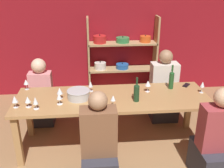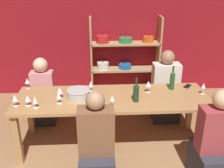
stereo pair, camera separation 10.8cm
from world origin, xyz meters
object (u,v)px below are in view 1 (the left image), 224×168
at_px(shelf_unit, 121,61).
at_px(wine_glass_red_a, 202,85).
at_px(wine_glass_empty_a, 15,99).
at_px(person_near_a, 99,151).
at_px(wine_glass_white_d, 26,82).
at_px(person_far_b, 42,99).
at_px(dining_table, 113,103).
at_px(wine_glass_white_a, 28,100).
at_px(wine_bottle_dark, 171,79).
at_px(wine_glass_white_e, 90,85).
at_px(person_near_b, 214,148).
at_px(wine_glass_white_b, 92,101).
at_px(cell_phone, 186,85).
at_px(person_far_a, 163,93).
at_px(wine_glass_empty_b, 148,84).
at_px(wine_glass_empty_c, 113,98).
at_px(wine_bottle_green, 137,92).
at_px(wine_glass_red_b, 35,101).
at_px(mixing_bowl, 79,94).
at_px(wine_glass_red_c, 60,91).
at_px(wine_glass_white_c, 59,97).

bearing_deg(shelf_unit, wine_glass_red_a, -61.08).
distance_m(wine_glass_empty_a, person_near_a, 1.23).
xyz_separation_m(wine_glass_white_d, person_far_b, (0.12, 0.38, -0.46)).
bearing_deg(dining_table, person_far_b, 145.51).
height_order(dining_table, wine_glass_red_a, wine_glass_red_a).
xyz_separation_m(dining_table, wine_glass_white_a, (-1.08, -0.19, 0.19)).
bearing_deg(wine_bottle_dark, wine_glass_white_e, 179.77).
bearing_deg(person_near_a, wine_glass_empty_a, 152.15).
bearing_deg(person_near_a, person_near_b, -2.55).
height_order(wine_glass_white_b, cell_phone, wine_glass_white_b).
xyz_separation_m(person_near_a, person_far_a, (1.15, 1.48, -0.00)).
xyz_separation_m(wine_glass_empty_b, wine_glass_empty_c, (-0.53, -0.40, -0.01)).
relative_size(wine_glass_empty_b, wine_glass_white_a, 1.14).
xyz_separation_m(wine_glass_empty_c, person_far_b, (-1.07, 1.02, -0.46)).
bearing_deg(person_far_b, wine_bottle_green, 147.19).
bearing_deg(person_far_a, wine_glass_white_e, 23.69).
bearing_deg(person_near_a, wine_glass_white_d, 132.36).
height_order(wine_glass_red_b, person_far_b, person_far_b).
xyz_separation_m(mixing_bowl, wine_glass_empty_c, (0.44, -0.28, 0.05)).
distance_m(wine_glass_red_b, wine_glass_red_c, 0.38).
distance_m(wine_glass_empty_b, person_near_a, 1.21).
relative_size(wine_bottle_dark, wine_glass_red_a, 2.13).
xyz_separation_m(dining_table, wine_glass_red_b, (-0.97, -0.25, 0.20)).
xyz_separation_m(dining_table, wine_glass_red_c, (-0.71, 0.01, 0.20)).
bearing_deg(wine_glass_empty_b, wine_glass_white_c, -167.12).
xyz_separation_m(wine_bottle_dark, wine_glass_empty_a, (-2.11, -0.40, -0.03)).
bearing_deg(wine_glass_white_d, cell_phone, -1.66).
distance_m(dining_table, cell_phone, 1.18).
relative_size(mixing_bowl, wine_glass_empty_a, 1.95).
height_order(shelf_unit, wine_glass_white_c, shelf_unit).
bearing_deg(wine_glass_red_a, wine_glass_red_b, -172.94).
height_order(wine_glass_empty_a, wine_glass_white_a, wine_glass_empty_a).
xyz_separation_m(wine_glass_empty_c, wine_glass_red_c, (-0.69, 0.29, -0.00)).
distance_m(wine_glass_empty_b, person_near_b, 1.19).
height_order(wine_glass_white_c, person_near_b, person_near_b).
distance_m(wine_bottle_green, person_far_a, 1.19).
bearing_deg(wine_glass_empty_c, mixing_bowl, 147.84).
bearing_deg(wine_glass_white_d, wine_glass_empty_b, -7.75).
distance_m(wine_bottle_green, wine_glass_white_b, 0.62).
height_order(wine_glass_white_b, person_far_a, person_far_a).
relative_size(wine_bottle_green, wine_glass_red_a, 1.99).
xyz_separation_m(wine_glass_red_b, person_far_a, (1.90, 1.00, -0.44)).
relative_size(dining_table, wine_bottle_green, 7.90).
xyz_separation_m(shelf_unit, person_far_a, (0.60, -0.95, -0.27)).
height_order(wine_glass_empty_a, wine_glass_red_a, wine_glass_red_a).
distance_m(wine_glass_empty_b, wine_glass_empty_c, 0.67).
distance_m(wine_glass_white_a, wine_glass_white_b, 0.81).
relative_size(wine_glass_empty_b, wine_glass_white_b, 0.94).
bearing_deg(wine_glass_white_c, wine_bottle_dark, 12.92).
bearing_deg(wine_glass_empty_c, wine_glass_white_e, 119.12).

